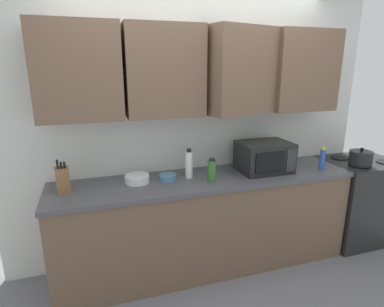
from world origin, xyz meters
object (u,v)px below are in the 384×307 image
at_px(bottle_blue_cleaner, 322,159).
at_px(microwave, 264,157).
at_px(knife_block, 63,180).
at_px(bottle_white_jar, 189,164).
at_px(bowl_ceramic_small, 137,179).
at_px(stove_range, 356,199).
at_px(bowl_mixing_large, 168,177).
at_px(kettle, 361,158).
at_px(bottle_yellow_mustard, 290,154).
at_px(bottle_green_oil, 212,171).

bearing_deg(bottle_blue_cleaner, microwave, 166.56).
height_order(knife_block, bottle_white_jar, knife_block).
height_order(microwave, bowl_ceramic_small, microwave).
xyz_separation_m(stove_range, bowl_mixing_large, (-2.11, 0.06, 0.47)).
xyz_separation_m(microwave, bottle_white_jar, (-0.74, 0.03, -0.01)).
distance_m(stove_range, kettle, 0.58).
distance_m(knife_block, bottle_yellow_mustard, 2.19).
bearing_deg(knife_block, kettle, -3.88).
bearing_deg(bottle_blue_cleaner, bottle_white_jar, 172.78).
bearing_deg(bottle_white_jar, bottle_green_oil, -41.25).
bearing_deg(bowl_mixing_large, knife_block, -179.36).
bearing_deg(bowl_ceramic_small, bottle_white_jar, -3.21).
distance_m(stove_range, bottle_yellow_mustard, 0.96).
distance_m(bottle_white_jar, bottle_blue_cleaner, 1.31).
bearing_deg(knife_block, bowl_mixing_large, 0.64).
relative_size(microwave, bottle_yellow_mustard, 2.45).
bearing_deg(bottle_yellow_mustard, stove_range, -12.85).
bearing_deg(bottle_green_oil, stove_range, 2.88).
bearing_deg(bowl_ceramic_small, kettle, -5.74).
xyz_separation_m(microwave, knife_block, (-1.79, 0.02, -0.04)).
bearing_deg(bottle_blue_cleaner, stove_range, 10.12).
relative_size(knife_block, bowl_mixing_large, 1.80).
relative_size(bottle_yellow_mustard, bowl_mixing_large, 1.29).
xyz_separation_m(bottle_white_jar, bottle_green_oil, (0.16, -0.14, -0.03)).
bearing_deg(bowl_mixing_large, bottle_blue_cleaner, -6.38).
distance_m(bottle_yellow_mustard, bowl_ceramic_small, 1.60).
xyz_separation_m(microwave, bowl_ceramic_small, (-1.20, 0.06, -0.11)).
bearing_deg(bottle_yellow_mustard, bottle_white_jar, -173.87).
height_order(kettle, microwave, microwave).
bearing_deg(kettle, microwave, 170.65).
xyz_separation_m(stove_range, bowl_ceramic_small, (-2.37, 0.08, 0.48)).
relative_size(kettle, bottle_green_oil, 1.08).
height_order(stove_range, bottle_green_oil, bottle_green_oil).
bearing_deg(microwave, bowl_mixing_large, 177.93).
relative_size(stove_range, bowl_ceramic_small, 4.34).
bearing_deg(microwave, bottle_blue_cleaner, -13.44).
bearing_deg(bottle_yellow_mustard, knife_block, -176.63).
distance_m(knife_block, bottle_white_jar, 1.05).
relative_size(bowl_ceramic_small, bowl_mixing_large, 1.38).
bearing_deg(bottle_yellow_mustard, bowl_mixing_large, -174.89).
relative_size(kettle, bottle_white_jar, 0.81).
bearing_deg(bottle_blue_cleaner, bowl_mixing_large, 173.62).
height_order(kettle, bowl_mixing_large, kettle).
relative_size(kettle, bottle_blue_cleaner, 0.97).
distance_m(kettle, knife_block, 2.80).
bearing_deg(bowl_ceramic_small, bowl_mixing_large, -4.97).
height_order(kettle, knife_block, knife_block).
bearing_deg(bottle_green_oil, kettle, -1.90).
bearing_deg(bowl_mixing_large, kettle, -5.85).
height_order(microwave, knife_block, microwave).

